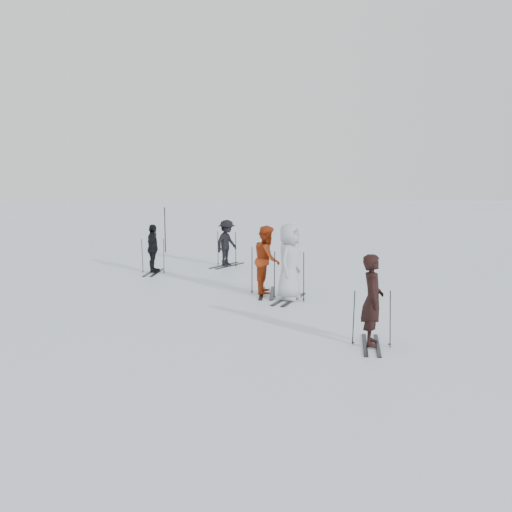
% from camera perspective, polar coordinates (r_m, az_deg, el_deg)
% --- Properties ---
extents(ground, '(120.00, 120.00, 0.00)m').
position_cam_1_polar(ground, '(15.31, 0.10, -4.23)').
color(ground, silver).
rests_on(ground, ground).
extents(skier_near_dark, '(0.53, 0.71, 1.75)m').
position_cam_1_polar(skier_near_dark, '(11.13, 11.56, -4.45)').
color(skier_near_dark, black).
rests_on(skier_near_dark, ground).
extents(skier_red, '(0.78, 0.97, 1.87)m').
position_cam_1_polar(skier_red, '(15.72, 1.11, -0.44)').
color(skier_red, '#B03A13').
rests_on(skier_red, ground).
extents(skier_grey, '(0.98, 1.15, 2.00)m').
position_cam_1_polar(skier_grey, '(14.95, 3.32, -0.65)').
color(skier_grey, '#A7ACB0').
rests_on(skier_grey, ground).
extents(skier_uphill_left, '(0.49, 0.98, 1.61)m').
position_cam_1_polar(skier_uphill_left, '(19.43, -10.27, 0.67)').
color(skier_uphill_left, black).
rests_on(skier_uphill_left, ground).
extents(skier_uphill_far, '(1.10, 1.22, 1.65)m').
position_cam_1_polar(skier_uphill_far, '(20.66, -2.95, 1.27)').
color(skier_uphill_far, black).
rests_on(skier_uphill_far, ground).
extents(skis_near_dark, '(1.66, 1.08, 1.12)m').
position_cam_1_polar(skis_near_dark, '(11.20, 11.51, -6.03)').
color(skis_near_dark, black).
rests_on(skis_near_dark, ground).
extents(skis_red, '(1.94, 1.14, 1.36)m').
position_cam_1_polar(skis_red, '(15.76, 1.11, -1.36)').
color(skis_red, black).
rests_on(skis_red, ground).
extents(skis_grey, '(2.06, 1.63, 1.33)m').
position_cam_1_polar(skis_grey, '(15.00, 3.31, -1.91)').
color(skis_grey, black).
rests_on(skis_grey, ground).
extents(skis_uphill_left, '(1.74, 1.05, 1.21)m').
position_cam_1_polar(skis_uphill_left, '(19.46, -10.26, 0.07)').
color(skis_uphill_left, black).
rests_on(skis_uphill_left, ground).
extents(skis_uphill_far, '(1.99, 1.77, 1.29)m').
position_cam_1_polar(skis_uphill_far, '(20.68, -2.94, 0.78)').
color(skis_uphill_far, black).
rests_on(skis_uphill_far, ground).
extents(piste_marker, '(0.05, 0.05, 1.93)m').
position_cam_1_polar(piste_marker, '(24.73, -9.09, 2.62)').
color(piste_marker, black).
rests_on(piste_marker, ground).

